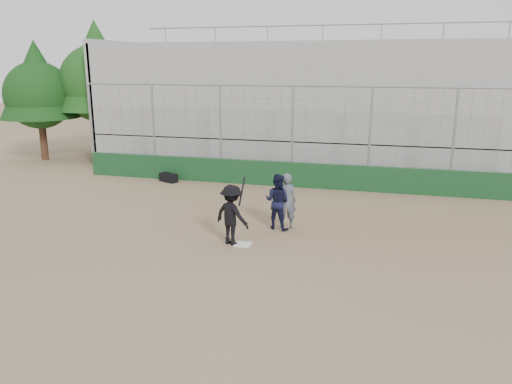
% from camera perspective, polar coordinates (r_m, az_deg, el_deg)
% --- Properties ---
extents(ground, '(90.00, 90.00, 0.00)m').
position_cam_1_polar(ground, '(13.77, -1.51, -6.04)').
color(ground, brown).
rests_on(ground, ground).
extents(home_plate, '(0.44, 0.44, 0.02)m').
position_cam_1_polar(home_plate, '(13.77, -1.51, -6.00)').
color(home_plate, white).
rests_on(home_plate, ground).
extents(backstop, '(18.10, 0.25, 4.04)m').
position_cam_1_polar(backstop, '(20.09, 4.12, 3.30)').
color(backstop, '#11381A').
rests_on(backstop, ground).
extents(bleachers, '(20.25, 6.70, 6.98)m').
position_cam_1_polar(bleachers, '(24.67, 6.41, 9.92)').
color(bleachers, gray).
rests_on(bleachers, ground).
extents(tree_left, '(4.48, 4.48, 7.00)m').
position_cam_1_polar(tree_left, '(27.60, -17.66, 12.86)').
color(tree_left, '#362013').
rests_on(tree_left, ground).
extents(tree_right, '(3.84, 3.84, 6.00)m').
position_cam_1_polar(tree_right, '(27.82, -23.67, 11.05)').
color(tree_right, '#351F13').
rests_on(tree_right, ground).
extents(batter_at_plate, '(1.24, 1.00, 1.83)m').
position_cam_1_polar(batter_at_plate, '(13.59, -2.79, -2.61)').
color(batter_at_plate, black).
rests_on(batter_at_plate, ground).
extents(catcher_crouched, '(0.99, 0.88, 1.15)m').
position_cam_1_polar(catcher_crouched, '(14.90, 2.43, -2.15)').
color(catcher_crouched, black).
rests_on(catcher_crouched, ground).
extents(umpire, '(0.70, 0.55, 1.52)m').
position_cam_1_polar(umpire, '(14.96, 3.45, -1.33)').
color(umpire, '#4A535E').
rests_on(umpire, ground).
extents(equipment_bag, '(0.90, 0.67, 0.39)m').
position_cam_1_polar(equipment_bag, '(21.33, -9.96, 1.63)').
color(equipment_bag, black).
rests_on(equipment_bag, ground).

